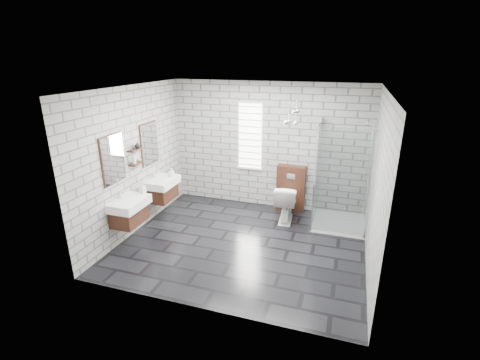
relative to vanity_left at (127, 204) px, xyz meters
The scene contains 20 objects.
floor 2.14m from the vanity_left, 17.54° to the left, with size 4.20×3.60×0.02m, color black.
ceiling 2.80m from the vanity_left, 17.54° to the left, with size 4.20×3.60×0.02m, color white.
wall_back 3.13m from the vanity_left, 51.67° to the left, with size 4.20×0.02×2.70m, color #9D9D98.
wall_front 2.33m from the vanity_left, 32.34° to the right, with size 4.20×0.02×2.70m, color #9D9D98.
wall_left 0.87m from the vanity_left, 108.60° to the left, with size 0.02×3.60×2.70m, color #9D9D98.
wall_right 4.11m from the vanity_left, ahead, with size 0.02×3.60×2.70m, color #9D9D98.
vanity_left is the anchor object (origin of this frame).
vanity_right 1.13m from the vanity_left, 90.00° to the left, with size 0.47×0.70×1.57m.
shelf_lower 0.80m from the vanity_left, 102.53° to the left, with size 0.14×0.30×0.03m, color #3D1E12.
shelf_upper 1.00m from the vanity_left, 102.53° to the left, with size 0.14×0.30×0.03m, color #3D1E12.
window 2.93m from the vanity_left, 57.71° to the left, with size 0.56×0.05×1.48m.
cistern_panel 3.38m from the vanity_left, 43.18° to the left, with size 0.60×0.20×1.00m, color #3D1E12.
flush_plate 3.29m from the vanity_left, 41.85° to the left, with size 0.18×0.01×0.12m, color silver.
shower_enclosure 3.86m from the vanity_left, 27.65° to the left, with size 1.00×1.00×2.03m.
pendant_cluster 3.42m from the vanity_left, 38.70° to the left, with size 0.27×0.25×0.77m.
toilet 3.05m from the vanity_left, 35.84° to the left, with size 0.43×0.76×0.77m, color white.
soap_bottle_a 0.42m from the vanity_left, 74.44° to the left, with size 0.09×0.09×0.20m, color #B2B2B2.
soap_bottle_b 1.35m from the vanity_left, 83.66° to the left, with size 0.13×0.13×0.17m, color #B2B2B2.
soap_bottle_c 0.84m from the vanity_left, 103.01° to the left, with size 0.07×0.07×0.18m, color #B2B2B2.
vase 1.10m from the vanity_left, 100.12° to the left, with size 0.10×0.10×0.11m, color #B2B2B2.
Camera 1 is at (1.64, -5.24, 3.19)m, focal length 26.00 mm.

